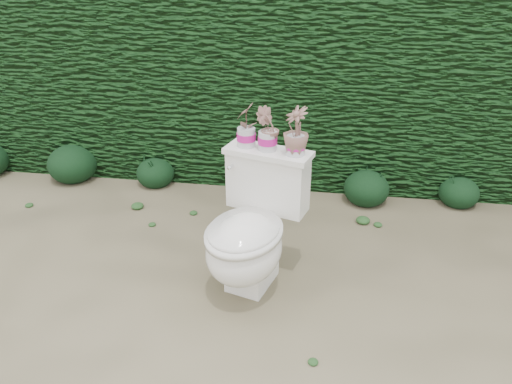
# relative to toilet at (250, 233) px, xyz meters

# --- Properties ---
(ground) EXTENTS (60.00, 60.00, 0.00)m
(ground) POSITION_rel_toilet_xyz_m (-0.11, 0.17, -0.36)
(ground) COLOR #83795A
(ground) RESTS_ON ground
(hedge) EXTENTS (8.00, 1.00, 1.60)m
(hedge) POSITION_rel_toilet_xyz_m (-0.11, 1.77, 0.44)
(hedge) COLOR #174416
(hedge) RESTS_ON ground
(toilet) EXTENTS (0.63, 0.78, 0.78)m
(toilet) POSITION_rel_toilet_xyz_m (0.00, 0.00, 0.00)
(toilet) COLOR white
(toilet) RESTS_ON ground
(potted_plant_left) EXTENTS (0.11, 0.15, 0.25)m
(potted_plant_left) POSITION_rel_toilet_xyz_m (-0.06, 0.27, 0.55)
(potted_plant_left) COLOR #316E22
(potted_plant_left) RESTS_ON toilet
(potted_plant_center) EXTENTS (0.14, 0.12, 0.23)m
(potted_plant_center) POSITION_rel_toilet_xyz_m (0.06, 0.23, 0.54)
(potted_plant_center) COLOR #316E22
(potted_plant_center) RESTS_ON toilet
(potted_plant_right) EXTENTS (0.20, 0.20, 0.26)m
(potted_plant_right) POSITION_rel_toilet_xyz_m (0.22, 0.18, 0.55)
(potted_plant_right) COLOR #316E22
(potted_plant_right) RESTS_ON toilet
(liriope_clump_1) EXTENTS (0.41, 0.41, 0.33)m
(liriope_clump_1) POSITION_rel_toilet_xyz_m (-1.72, 1.23, -0.19)
(liriope_clump_1) COLOR black
(liriope_clump_1) RESTS_ON ground
(liriope_clump_2) EXTENTS (0.31, 0.31, 0.25)m
(liriope_clump_2) POSITION_rel_toilet_xyz_m (-1.00, 1.23, -0.23)
(liriope_clump_2) COLOR black
(liriope_clump_2) RESTS_ON ground
(liriope_clump_3) EXTENTS (0.32, 0.32, 0.26)m
(liriope_clump_3) POSITION_rel_toilet_xyz_m (-0.18, 1.18, -0.23)
(liriope_clump_3) COLOR black
(liriope_clump_3) RESTS_ON ground
(liriope_clump_4) EXTENTS (0.35, 0.35, 0.28)m
(liriope_clump_4) POSITION_rel_toilet_xyz_m (0.73, 1.17, -0.22)
(liriope_clump_4) COLOR black
(liriope_clump_4) RESTS_ON ground
(liriope_clump_5) EXTENTS (0.30, 0.30, 0.24)m
(liriope_clump_5) POSITION_rel_toilet_xyz_m (1.43, 1.24, -0.23)
(liriope_clump_5) COLOR black
(liriope_clump_5) RESTS_ON ground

